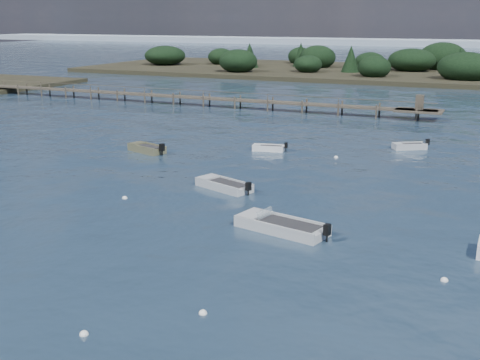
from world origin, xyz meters
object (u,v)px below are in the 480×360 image
at_px(tender_far_grey_b, 409,147).
at_px(tender_far_white, 268,149).
at_px(dinghy_mid_white_a, 281,228).
at_px(tender_far_grey, 147,150).
at_px(jetty, 206,98).
at_px(dinghy_mid_grey, 224,187).

relative_size(tender_far_grey_b, tender_far_white, 1.01).
bearing_deg(dinghy_mid_white_a, tender_far_grey_b, 82.99).
bearing_deg(tender_far_grey_b, tender_far_grey, -152.92).
distance_m(tender_far_grey_b, jetty, 31.44).
bearing_deg(tender_far_grey_b, dinghy_mid_white_a, -97.01).
xyz_separation_m(tender_far_grey, dinghy_mid_white_a, (16.70, -13.29, -0.01)).
xyz_separation_m(dinghy_mid_grey, tender_far_white, (-1.58, 11.86, -0.01)).
height_order(dinghy_mid_white_a, tender_far_white, dinghy_mid_white_a).
bearing_deg(tender_far_grey_b, jetty, 150.11).
bearing_deg(dinghy_mid_grey, tender_far_grey, 145.15).
height_order(tender_far_grey_b, jetty, jetty).
height_order(dinghy_mid_white_a, jetty, jetty).
relative_size(dinghy_mid_white_a, tender_far_white, 1.80).
distance_m(tender_far_grey, tender_far_white, 10.04).
distance_m(dinghy_mid_grey, jetty, 37.72).
relative_size(dinghy_mid_white_a, tender_far_grey_b, 1.79).
xyz_separation_m(tender_far_white, jetty, (-16.66, 21.15, 0.84)).
relative_size(tender_far_grey_b, jetty, 0.05).
bearing_deg(jetty, tender_far_grey, -73.33).
height_order(tender_far_grey, tender_far_white, tender_far_grey).
distance_m(tender_far_grey, dinghy_mid_white_a, 21.34).
distance_m(dinghy_mid_white_a, dinghy_mid_grey, 8.55).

